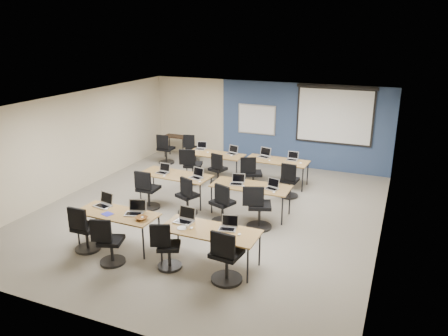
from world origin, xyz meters
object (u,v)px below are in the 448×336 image
at_px(spare_chair_a, 192,150).
at_px(task_chair_2, 167,250).
at_px(training_table_front_right, 210,232).
at_px(laptop_4, 163,171).
at_px(task_chair_6, 222,207).
at_px(task_chair_10, 252,177).
at_px(laptop_0, 104,203).
at_px(laptop_1, 135,210).
at_px(laptop_5, 197,175).
at_px(task_chair_1, 109,245).
at_px(task_chair_3, 226,260).
at_px(laptop_9, 232,152).
at_px(task_chair_7, 258,211).
at_px(laptop_10, 265,155).
at_px(projector_screen, 335,112).
at_px(training_table_mid_right, 251,187).
at_px(task_chair_5, 187,199).
at_px(task_chair_9, 218,172).
at_px(laptop_6, 237,182).
at_px(task_chair_4, 147,193).
at_px(whiteboard, 257,120).
at_px(spare_chair_b, 165,151).
at_px(task_chair_0, 85,232).
at_px(laptop_2, 185,218).
at_px(training_table_front_left, 117,215).
at_px(training_table_back_left, 215,155).
at_px(training_table_mid_left, 175,176).
at_px(utility_table, 176,139).
at_px(laptop_7, 272,186).
at_px(task_chair_11, 289,183).
at_px(task_chair_8, 192,169).
at_px(laptop_11, 292,158).
at_px(training_table_back_right, 277,162).
at_px(laptop_3, 228,226).

bearing_deg(spare_chair_a, task_chair_2, -78.59).
bearing_deg(training_table_front_right, laptop_4, 134.59).
height_order(task_chair_6, task_chair_10, task_chair_10).
xyz_separation_m(laptop_0, laptop_1, (0.84, -0.08, 0.00)).
bearing_deg(laptop_1, laptop_5, 67.59).
xyz_separation_m(task_chair_1, task_chair_3, (2.29, 0.29, 0.03)).
bearing_deg(training_table_front_right, laptop_9, 107.40).
distance_m(task_chair_7, laptop_10, 3.30).
distance_m(projector_screen, training_table_mid_right, 4.45).
bearing_deg(task_chair_5, task_chair_1, -72.78).
relative_size(laptop_4, task_chair_9, 0.33).
height_order(laptop_10, spare_chair_a, laptop_10).
bearing_deg(laptop_6, task_chair_4, -176.10).
bearing_deg(task_chair_1, whiteboard, 69.26).
xyz_separation_m(whiteboard, spare_chair_a, (-2.01, -0.81, -1.06)).
bearing_deg(spare_chair_b, task_chair_5, -52.06).
distance_m(task_chair_0, laptop_10, 5.88).
relative_size(projector_screen, task_chair_6, 2.40).
bearing_deg(laptop_2, task_chair_6, 89.93).
height_order(training_table_front_left, training_table_back_left, same).
height_order(training_table_mid_left, task_chair_9, task_chair_9).
distance_m(training_table_mid_right, utility_table, 5.43).
height_order(laptop_7, spare_chair_a, laptop_7).
height_order(task_chair_2, task_chair_11, task_chair_11).
distance_m(laptop_2, laptop_5, 2.59).
bearing_deg(task_chair_8, task_chair_7, -55.62).
xyz_separation_m(laptop_4, laptop_9, (0.99, 2.37, 0.00)).
height_order(laptop_6, task_chair_9, laptop_6).
height_order(training_table_front_right, laptop_10, laptop_10).
xyz_separation_m(laptop_0, task_chair_11, (3.05, 3.79, -0.40)).
bearing_deg(laptop_10, task_chair_8, -136.29).
bearing_deg(task_chair_4, laptop_9, 69.66).
relative_size(training_table_front_left, laptop_6, 5.45).
bearing_deg(training_table_back_left, laptop_7, -39.96).
bearing_deg(laptop_5, training_table_front_left, -88.38).
height_order(laptop_1, laptop_10, laptop_1).
distance_m(laptop_9, task_chair_9, 0.91).
xyz_separation_m(laptop_1, laptop_11, (2.01, 4.92, -0.01)).
height_order(training_table_front_left, training_table_back_right, same).
xyz_separation_m(task_chair_6, laptop_10, (-0.03, 3.22, 0.38)).
distance_m(task_chair_4, task_chair_9, 2.46).
distance_m(laptop_0, task_chair_9, 4.08).
relative_size(task_chair_1, laptop_11, 3.22).
xyz_separation_m(laptop_5, laptop_9, (0.01, 2.37, -0.00)).
bearing_deg(task_chair_4, spare_chair_a, 99.64).
xyz_separation_m(laptop_3, laptop_11, (-0.01, 4.84, -0.00)).
bearing_deg(laptop_7, task_chair_6, -126.05).
distance_m(training_table_back_right, laptop_1, 4.98).
bearing_deg(laptop_2, laptop_11, 83.03).
xyz_separation_m(training_table_mid_left, laptop_0, (-0.39, -2.40, 0.11)).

